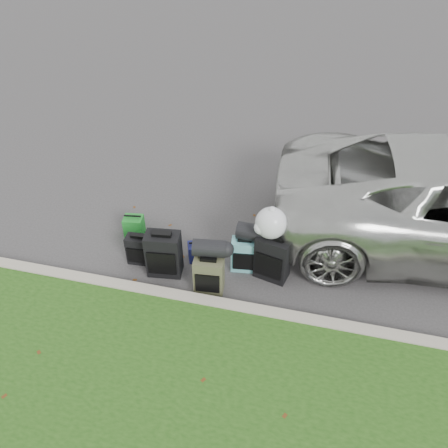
% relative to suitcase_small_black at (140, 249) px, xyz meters
% --- Properties ---
extents(ground, '(120.00, 120.00, 0.00)m').
position_rel_suitcase_small_black_xyz_m(ground, '(1.30, 0.34, -0.24)').
color(ground, '#383535').
rests_on(ground, ground).
extents(curb, '(120.00, 0.18, 0.15)m').
position_rel_suitcase_small_black_xyz_m(curb, '(1.30, -0.66, -0.17)').
color(curb, '#9E937F').
rests_on(curb, ground).
extents(suitcase_small_black, '(0.40, 0.24, 0.49)m').
position_rel_suitcase_small_black_xyz_m(suitcase_small_black, '(0.00, 0.00, 0.00)').
color(suitcase_small_black, black).
rests_on(suitcase_small_black, ground).
extents(suitcase_large_black_left, '(0.54, 0.37, 0.73)m').
position_rel_suitcase_small_black_xyz_m(suitcase_large_black_left, '(0.45, -0.13, 0.12)').
color(suitcase_large_black_left, black).
rests_on(suitcase_large_black_left, ground).
extents(suitcase_olive, '(0.44, 0.30, 0.58)m').
position_rel_suitcase_small_black_xyz_m(suitcase_olive, '(1.19, -0.32, 0.04)').
color(suitcase_olive, '#3A3B26').
rests_on(suitcase_olive, ground).
extents(suitcase_teal, '(0.41, 0.28, 0.55)m').
position_rel_suitcase_small_black_xyz_m(suitcase_teal, '(1.59, 0.23, 0.03)').
color(suitcase_teal, teal).
rests_on(suitcase_teal, ground).
extents(suitcase_large_black_right, '(0.54, 0.40, 0.73)m').
position_rel_suitcase_small_black_xyz_m(suitcase_large_black_right, '(2.02, 0.16, 0.12)').
color(suitcase_large_black_right, black).
rests_on(suitcase_large_black_right, ground).
extents(tote_green, '(0.35, 0.30, 0.35)m').
position_rel_suitcase_small_black_xyz_m(tote_green, '(-0.35, 0.59, -0.07)').
color(tote_green, '#1B7D25').
rests_on(tote_green, ground).
extents(tote_navy, '(0.34, 0.31, 0.30)m').
position_rel_suitcase_small_black_xyz_m(tote_navy, '(0.84, 0.26, -0.10)').
color(tote_navy, navy).
rests_on(tote_navy, ground).
extents(duffel_left, '(0.49, 0.31, 0.25)m').
position_rel_suitcase_small_black_xyz_m(duffel_left, '(1.17, -0.21, 0.46)').
color(duffel_left, black).
rests_on(duffel_left, suitcase_olive).
extents(duffel_right, '(0.48, 0.28, 0.26)m').
position_rel_suitcase_small_black_xyz_m(duffel_right, '(1.70, 0.29, 0.44)').
color(duffel_right, black).
rests_on(duffel_right, suitcase_teal).
extents(trash_bag, '(0.45, 0.45, 0.45)m').
position_rel_suitcase_small_black_xyz_m(trash_bag, '(1.95, 0.22, 0.71)').
color(trash_bag, silver).
rests_on(trash_bag, suitcase_large_black_right).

